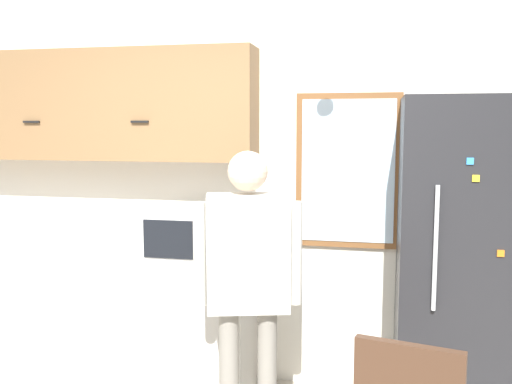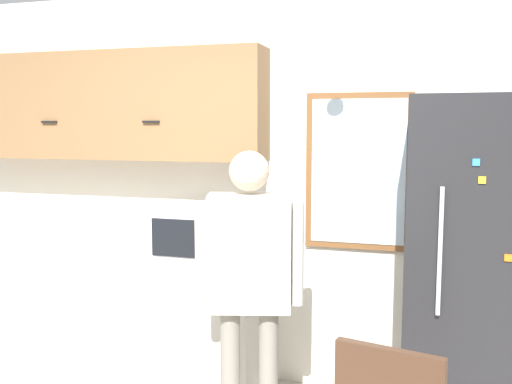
{
  "view_description": "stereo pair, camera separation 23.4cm",
  "coord_description": "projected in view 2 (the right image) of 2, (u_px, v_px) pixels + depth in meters",
  "views": [
    {
      "loc": [
        0.83,
        -1.8,
        1.79
      ],
      "look_at": [
        0.21,
        1.09,
        1.44
      ],
      "focal_mm": 40.0,
      "sensor_mm": 36.0,
      "label": 1
    },
    {
      "loc": [
        1.06,
        -1.74,
        1.79
      ],
      "look_at": [
        0.21,
        1.09,
        1.44
      ],
      "focal_mm": 40.0,
      "sensor_mm": 36.0,
      "label": 2
    }
  ],
  "objects": [
    {
      "name": "back_wall",
      "position": [
        265.0,
        189.0,
        3.93
      ],
      "size": [
        6.0,
        0.06,
        2.7
      ],
      "color": "silver",
      "rests_on": "ground_plane"
    },
    {
      "name": "counter",
      "position": [
        107.0,
        312.0,
        4.04
      ],
      "size": [
        2.24,
        0.56,
        0.94
      ],
      "color": "#BCB7AD",
      "rests_on": "ground_plane"
    },
    {
      "name": "upper_cabinets",
      "position": [
        111.0,
        106.0,
        4.0
      ],
      "size": [
        2.24,
        0.32,
        0.74
      ],
      "color": "olive"
    },
    {
      "name": "microwave",
      "position": [
        199.0,
        233.0,
        3.7
      ],
      "size": [
        0.54,
        0.39,
        0.31
      ],
      "color": "white",
      "rests_on": "counter"
    },
    {
      "name": "person",
      "position": [
        249.0,
        268.0,
        3.12
      ],
      "size": [
        0.58,
        0.33,
        1.65
      ],
      "rotation": [
        0.0,
        0.0,
        0.27
      ],
      "color": "gray",
      "rests_on": "ground_plane"
    },
    {
      "name": "refrigerator",
      "position": [
        479.0,
        268.0,
        3.24
      ],
      "size": [
        0.81,
        0.66,
        1.95
      ],
      "color": "#232326",
      "rests_on": "ground_plane"
    },
    {
      "name": "window",
      "position": [
        358.0,
        172.0,
        3.69
      ],
      "size": [
        0.68,
        0.05,
        1.01
      ],
      "color": "brown"
    }
  ]
}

